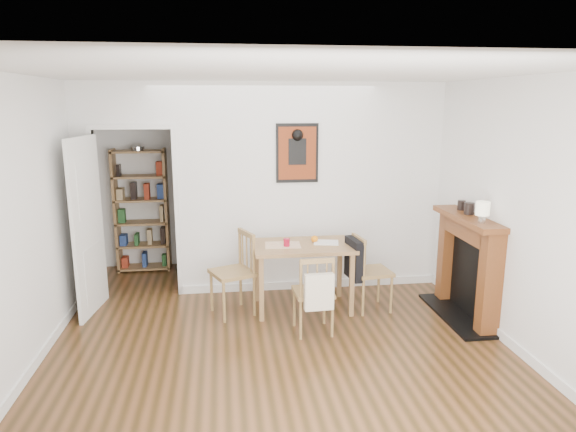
{
  "coord_description": "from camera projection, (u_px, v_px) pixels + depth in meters",
  "views": [
    {
      "loc": [
        -0.52,
        -4.86,
        2.36
      ],
      "look_at": [
        0.19,
        0.6,
        1.13
      ],
      "focal_mm": 32.0,
      "sensor_mm": 36.0,
      "label": 1
    }
  ],
  "objects": [
    {
      "name": "ground",
      "position": [
        277.0,
        336.0,
        5.29
      ],
      "size": [
        5.2,
        5.2,
        0.0
      ],
      "primitive_type": "plane",
      "color": "brown",
      "rests_on": "ground"
    },
    {
      "name": "room_shell",
      "position": [
        273.0,
        190.0,
        6.32
      ],
      "size": [
        5.2,
        5.2,
        5.2
      ],
      "color": "silver",
      "rests_on": "ground"
    },
    {
      "name": "dining_table",
      "position": [
        303.0,
        252.0,
        5.87
      ],
      "size": [
        1.13,
        0.72,
        0.77
      ],
      "color": "#997747",
      "rests_on": "ground"
    },
    {
      "name": "chair_left",
      "position": [
        232.0,
        274.0,
        5.76
      ],
      "size": [
        0.62,
        0.62,
        0.95
      ],
      "color": "olive",
      "rests_on": "ground"
    },
    {
      "name": "chair_right",
      "position": [
        370.0,
        271.0,
        5.89
      ],
      "size": [
        0.55,
        0.5,
        0.89
      ],
      "color": "olive",
      "rests_on": "ground"
    },
    {
      "name": "chair_front",
      "position": [
        313.0,
        293.0,
        5.3
      ],
      "size": [
        0.45,
        0.5,
        0.85
      ],
      "color": "olive",
      "rests_on": "ground"
    },
    {
      "name": "bookshelf",
      "position": [
        142.0,
        211.0,
        7.22
      ],
      "size": [
        0.73,
        0.29,
        1.73
      ],
      "color": "#997747",
      "rests_on": "ground"
    },
    {
      "name": "fireplace",
      "position": [
        468.0,
        263.0,
        5.67
      ],
      "size": [
        0.45,
        1.25,
        1.16
      ],
      "color": "brown",
      "rests_on": "ground"
    },
    {
      "name": "red_glass",
      "position": [
        287.0,
        242.0,
        5.76
      ],
      "size": [
        0.07,
        0.07,
        0.09
      ],
      "primitive_type": "cylinder",
      "color": "maroon",
      "rests_on": "dining_table"
    },
    {
      "name": "orange_fruit",
      "position": [
        314.0,
        239.0,
        5.93
      ],
      "size": [
        0.08,
        0.08,
        0.08
      ],
      "primitive_type": "sphere",
      "color": "orange",
      "rests_on": "dining_table"
    },
    {
      "name": "placemat",
      "position": [
        283.0,
        245.0,
        5.82
      ],
      "size": [
        0.42,
        0.32,
        0.0
      ],
      "primitive_type": "cube",
      "rotation": [
        0.0,
        0.0,
        -0.06
      ],
      "color": "beige",
      "rests_on": "dining_table"
    },
    {
      "name": "notebook",
      "position": [
        326.0,
        242.0,
        5.91
      ],
      "size": [
        0.32,
        0.26,
        0.01
      ],
      "primitive_type": "cube",
      "rotation": [
        0.0,
        0.0,
        -0.2
      ],
      "color": "silver",
      "rests_on": "dining_table"
    },
    {
      "name": "mantel_lamp",
      "position": [
        483.0,
        210.0,
        5.18
      ],
      "size": [
        0.14,
        0.14,
        0.22
      ],
      "color": "silver",
      "rests_on": "fireplace"
    },
    {
      "name": "ceramic_jar_a",
      "position": [
        469.0,
        208.0,
        5.59
      ],
      "size": [
        0.11,
        0.11,
        0.13
      ],
      "primitive_type": "cylinder",
      "color": "black",
      "rests_on": "fireplace"
    },
    {
      "name": "ceramic_jar_b",
      "position": [
        461.0,
        205.0,
        5.82
      ],
      "size": [
        0.09,
        0.09,
        0.11
      ],
      "primitive_type": "cylinder",
      "color": "black",
      "rests_on": "fireplace"
    }
  ]
}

